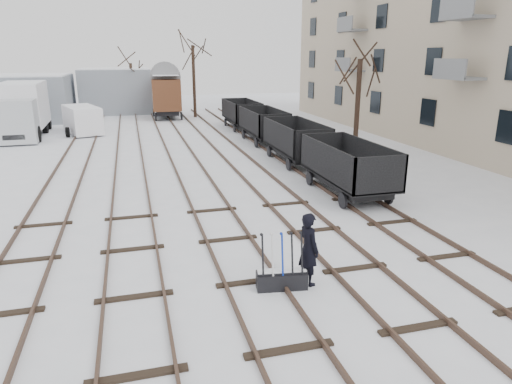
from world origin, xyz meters
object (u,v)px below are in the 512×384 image
ground_frame (282,278)px  lorry (22,109)px  freight_wagon_a (347,175)px  box_van_wagon (166,93)px  worker (309,249)px  panel_van (82,119)px

ground_frame → lorry: 29.02m
freight_wagon_a → lorry: bearing=129.8°
freight_wagon_a → lorry: size_ratio=0.64×
box_van_wagon → lorry: bearing=-142.1°
ground_frame → lorry: (-11.02, 26.80, 1.71)m
worker → freight_wagon_a: (4.58, 7.11, -0.12)m
ground_frame → panel_van: (-6.99, 27.10, 0.79)m
ground_frame → freight_wagon_a: 8.98m
lorry → ground_frame: bearing=-69.5°
worker → lorry: (-11.77, 26.70, 1.02)m
lorry → panel_van: 4.14m
ground_frame → worker: worker is taller
ground_frame → worker: 1.02m
panel_van → lorry: bearing=167.3°
freight_wagon_a → ground_frame: bearing=-126.5°
worker → box_van_wagon: 34.44m
worker → panel_van: 28.09m
freight_wagon_a → lorry: 25.54m
ground_frame → lorry: bearing=120.7°
freight_wagon_a → box_van_wagon: size_ratio=1.01×
worker → lorry: lorry is taller
box_van_wagon → lorry: (-10.99, -7.71, -0.37)m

